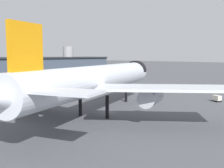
{
  "coord_description": "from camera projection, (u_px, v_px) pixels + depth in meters",
  "views": [
    {
      "loc": [
        -42.79,
        -44.68,
        13.28
      ],
      "look_at": [
        3.72,
        2.81,
        6.15
      ],
      "focal_mm": 43.21,
      "sensor_mm": 36.0,
      "label": 1
    }
  ],
  "objects": [
    {
      "name": "service_truck_front",
      "position": [
        71.0,
        88.0,
        95.74
      ],
      "size": [
        5.59,
        5.43,
        3.0
      ],
      "rotation": [
        0.0,
        0.0,
        3.89
      ],
      "color": "black",
      "rests_on": "ground"
    },
    {
      "name": "airliner_near_gate",
      "position": [
        98.0,
        80.0,
        59.39
      ],
      "size": [
        60.65,
        54.23,
        17.83
      ],
      "rotation": [
        0.0,
        0.0,
        0.4
      ],
      "color": "silver",
      "rests_on": "ground"
    },
    {
      "name": "ground",
      "position": [
        109.0,
        112.0,
        62.92
      ],
      "size": [
        900.0,
        900.0,
        0.0
      ],
      "primitive_type": "plane",
      "color": "#4C4F54"
    },
    {
      "name": "baggage_cart_trailing",
      "position": [
        217.0,
        98.0,
        77.13
      ],
      "size": [
        2.54,
        2.78,
        1.82
      ],
      "rotation": [
        0.0,
        0.0,
        1.2
      ],
      "color": "black",
      "rests_on": "ground"
    }
  ]
}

